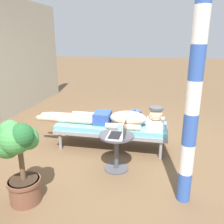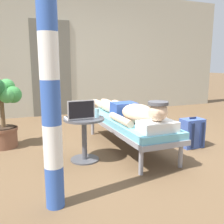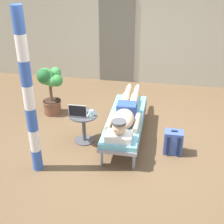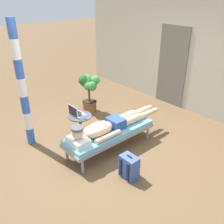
# 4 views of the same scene
# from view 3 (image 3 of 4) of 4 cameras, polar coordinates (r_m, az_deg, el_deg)

# --- Properties ---
(ground_plane) EXTENTS (40.00, 40.00, 0.00)m
(ground_plane) POSITION_cam_3_polar(r_m,az_deg,el_deg) (5.52, 3.38, -5.35)
(ground_plane) COLOR brown
(house_wall_back) EXTENTS (7.60, 0.20, 2.70)m
(house_wall_back) POSITION_cam_3_polar(r_m,az_deg,el_deg) (7.61, 5.52, 15.13)
(house_wall_back) COLOR #B2AD99
(house_wall_back) RESTS_ON ground
(house_door_panel) EXTENTS (0.84, 0.03, 2.04)m
(house_door_panel) POSITION_cam_3_polar(r_m,az_deg,el_deg) (7.65, 0.83, 12.78)
(house_door_panel) COLOR #625F54
(house_door_panel) RESTS_ON ground
(lounge_chair) EXTENTS (0.60, 1.84, 0.42)m
(lounge_chair) POSITION_cam_3_polar(r_m,az_deg,el_deg) (5.43, 2.42, -1.66)
(lounge_chair) COLOR gray
(lounge_chair) RESTS_ON ground
(person_reclining) EXTENTS (0.53, 2.17, 0.33)m
(person_reclining) POSITION_cam_3_polar(r_m,az_deg,el_deg) (5.30, 2.39, -0.27)
(person_reclining) COLOR white
(person_reclining) RESTS_ON lounge_chair
(side_table) EXTENTS (0.48, 0.48, 0.52)m
(side_table) POSITION_cam_3_polar(r_m,az_deg,el_deg) (5.36, -5.15, -2.01)
(side_table) COLOR #4C4C51
(side_table) RESTS_ON ground
(laptop) EXTENTS (0.31, 0.24, 0.23)m
(laptop) POSITION_cam_3_polar(r_m,az_deg,el_deg) (5.23, -6.04, -0.08)
(laptop) COLOR silver
(laptop) RESTS_ON side_table
(drink_glass) EXTENTS (0.06, 0.06, 0.10)m
(drink_glass) POSITION_cam_3_polar(r_m,az_deg,el_deg) (5.21, -3.71, -0.17)
(drink_glass) COLOR #99D8E5
(drink_glass) RESTS_ON side_table
(backpack) EXTENTS (0.30, 0.26, 0.42)m
(backpack) POSITION_cam_3_polar(r_m,az_deg,el_deg) (5.23, 11.03, -5.40)
(backpack) COLOR #3F59A5
(backpack) RESTS_ON ground
(potted_plant) EXTENTS (0.51, 0.47, 0.97)m
(potted_plant) POSITION_cam_3_polar(r_m,az_deg,el_deg) (6.27, -11.28, 4.79)
(potted_plant) COLOR brown
(potted_plant) RESTS_ON ground
(porch_post) EXTENTS (0.15, 0.15, 2.41)m
(porch_post) POSITION_cam_3_polar(r_m,az_deg,el_deg) (4.41, -14.86, 2.62)
(porch_post) COLOR #3359B2
(porch_post) RESTS_ON ground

